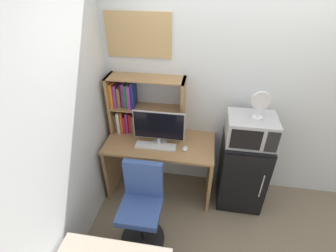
{
  "coord_description": "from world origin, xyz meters",
  "views": [
    {
      "loc": [
        -0.46,
        -2.57,
        2.49
      ],
      "look_at": [
        -0.83,
        -0.34,
        1.02
      ],
      "focal_mm": 26.62,
      "sensor_mm": 36.0,
      "label": 1
    }
  ],
  "objects_px": {
    "hutch_bookshelf": "(135,106)",
    "wall_corkboard": "(138,35)",
    "keyboard": "(156,146)",
    "computer_mouse": "(185,148)",
    "microwave": "(251,130)",
    "desk_chair": "(142,209)",
    "mini_fridge": "(242,172)",
    "monitor": "(159,127)",
    "desk_fan": "(260,103)"
  },
  "relations": [
    {
      "from": "computer_mouse",
      "to": "desk_chair",
      "type": "distance_m",
      "value": 0.78
    },
    {
      "from": "hutch_bookshelf",
      "to": "desk_fan",
      "type": "xyz_separation_m",
      "value": [
        1.33,
        -0.19,
        0.25
      ]
    },
    {
      "from": "desk_chair",
      "to": "microwave",
      "type": "bearing_deg",
      "value": 34.17
    },
    {
      "from": "desk_chair",
      "to": "wall_corkboard",
      "type": "height_order",
      "value": "wall_corkboard"
    },
    {
      "from": "mini_fridge",
      "to": "desk_chair",
      "type": "bearing_deg",
      "value": -145.94
    },
    {
      "from": "monitor",
      "to": "keyboard",
      "type": "distance_m",
      "value": 0.23
    },
    {
      "from": "monitor",
      "to": "microwave",
      "type": "bearing_deg",
      "value": 3.39
    },
    {
      "from": "monitor",
      "to": "desk_chair",
      "type": "bearing_deg",
      "value": -95.1
    },
    {
      "from": "keyboard",
      "to": "desk_fan",
      "type": "xyz_separation_m",
      "value": [
        1.04,
        0.1,
        0.58
      ]
    },
    {
      "from": "computer_mouse",
      "to": "wall_corkboard",
      "type": "xyz_separation_m",
      "value": [
        -0.56,
        0.39,
        1.1
      ]
    },
    {
      "from": "desk_fan",
      "to": "hutch_bookshelf",
      "type": "bearing_deg",
      "value": 171.99
    },
    {
      "from": "keyboard",
      "to": "microwave",
      "type": "bearing_deg",
      "value": 6.06
    },
    {
      "from": "computer_mouse",
      "to": "desk_chair",
      "type": "relative_size",
      "value": 0.1
    },
    {
      "from": "wall_corkboard",
      "to": "keyboard",
      "type": "bearing_deg",
      "value": -59.57
    },
    {
      "from": "hutch_bookshelf",
      "to": "desk_chair",
      "type": "height_order",
      "value": "hutch_bookshelf"
    },
    {
      "from": "computer_mouse",
      "to": "mini_fridge",
      "type": "relative_size",
      "value": 0.1
    },
    {
      "from": "monitor",
      "to": "mini_fridge",
      "type": "relative_size",
      "value": 0.64
    },
    {
      "from": "desk_fan",
      "to": "wall_corkboard",
      "type": "distance_m",
      "value": 1.4
    },
    {
      "from": "monitor",
      "to": "microwave",
      "type": "xyz_separation_m",
      "value": [
        0.97,
        0.06,
        0.04
      ]
    },
    {
      "from": "monitor",
      "to": "keyboard",
      "type": "bearing_deg",
      "value": -122.48
    },
    {
      "from": "hutch_bookshelf",
      "to": "computer_mouse",
      "type": "xyz_separation_m",
      "value": [
        0.63,
        -0.28,
        -0.32
      ]
    },
    {
      "from": "monitor",
      "to": "desk_chair",
      "type": "xyz_separation_m",
      "value": [
        -0.06,
        -0.64,
        -0.58
      ]
    },
    {
      "from": "computer_mouse",
      "to": "desk_chair",
      "type": "height_order",
      "value": "desk_chair"
    },
    {
      "from": "wall_corkboard",
      "to": "hutch_bookshelf",
      "type": "bearing_deg",
      "value": -123.15
    },
    {
      "from": "hutch_bookshelf",
      "to": "mini_fridge",
      "type": "relative_size",
      "value": 0.97
    },
    {
      "from": "monitor",
      "to": "hutch_bookshelf",
      "type": "bearing_deg",
      "value": 143.95
    },
    {
      "from": "hutch_bookshelf",
      "to": "desk_chair",
      "type": "xyz_separation_m",
      "value": [
        0.27,
        -0.88,
        -0.68
      ]
    },
    {
      "from": "microwave",
      "to": "desk_chair",
      "type": "distance_m",
      "value": 1.39
    },
    {
      "from": "computer_mouse",
      "to": "desk_chair",
      "type": "xyz_separation_m",
      "value": [
        -0.36,
        -0.6,
        -0.36
      ]
    },
    {
      "from": "monitor",
      "to": "desk_chair",
      "type": "relative_size",
      "value": 0.6
    },
    {
      "from": "hutch_bookshelf",
      "to": "monitor",
      "type": "relative_size",
      "value": 1.52
    },
    {
      "from": "hutch_bookshelf",
      "to": "computer_mouse",
      "type": "height_order",
      "value": "hutch_bookshelf"
    },
    {
      "from": "microwave",
      "to": "wall_corkboard",
      "type": "relative_size",
      "value": 0.73
    },
    {
      "from": "hutch_bookshelf",
      "to": "microwave",
      "type": "height_order",
      "value": "hutch_bookshelf"
    },
    {
      "from": "desk_fan",
      "to": "microwave",
      "type": "bearing_deg",
      "value": 169.69
    },
    {
      "from": "keyboard",
      "to": "wall_corkboard",
      "type": "height_order",
      "value": "wall_corkboard"
    },
    {
      "from": "desk_fan",
      "to": "keyboard",
      "type": "bearing_deg",
      "value": -174.45
    },
    {
      "from": "keyboard",
      "to": "desk_chair",
      "type": "bearing_deg",
      "value": -92.52
    },
    {
      "from": "desk_fan",
      "to": "desk_chair",
      "type": "xyz_separation_m",
      "value": [
        -1.06,
        -0.69,
        -0.93
      ]
    },
    {
      "from": "mini_fridge",
      "to": "wall_corkboard",
      "type": "xyz_separation_m",
      "value": [
        -1.23,
        0.29,
        1.44
      ]
    },
    {
      "from": "mini_fridge",
      "to": "wall_corkboard",
      "type": "relative_size",
      "value": 1.3
    },
    {
      "from": "hutch_bookshelf",
      "to": "wall_corkboard",
      "type": "relative_size",
      "value": 1.26
    },
    {
      "from": "keyboard",
      "to": "computer_mouse",
      "type": "bearing_deg",
      "value": 0.75
    },
    {
      "from": "desk_fan",
      "to": "monitor",
      "type": "bearing_deg",
      "value": -177.05
    },
    {
      "from": "hutch_bookshelf",
      "to": "wall_corkboard",
      "type": "xyz_separation_m",
      "value": [
        0.07,
        0.1,
        0.78
      ]
    },
    {
      "from": "computer_mouse",
      "to": "keyboard",
      "type": "bearing_deg",
      "value": -179.25
    },
    {
      "from": "mini_fridge",
      "to": "desk_chair",
      "type": "height_order",
      "value": "desk_chair"
    },
    {
      "from": "keyboard",
      "to": "computer_mouse",
      "type": "height_order",
      "value": "computer_mouse"
    },
    {
      "from": "microwave",
      "to": "wall_corkboard",
      "type": "height_order",
      "value": "wall_corkboard"
    },
    {
      "from": "microwave",
      "to": "wall_corkboard",
      "type": "xyz_separation_m",
      "value": [
        -1.23,
        0.29,
        0.84
      ]
    }
  ]
}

